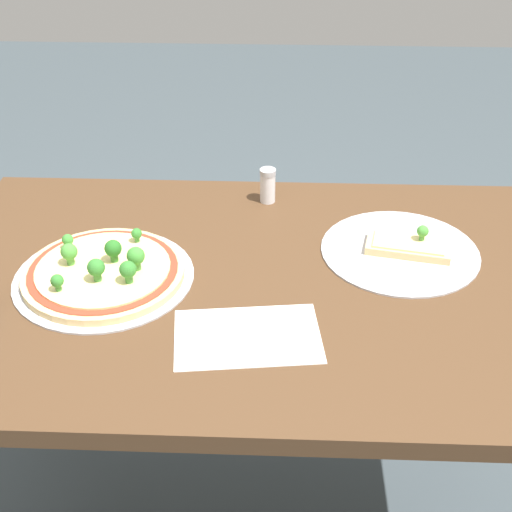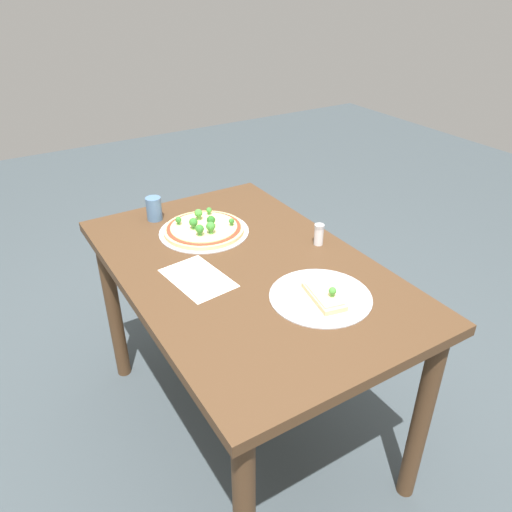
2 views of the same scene
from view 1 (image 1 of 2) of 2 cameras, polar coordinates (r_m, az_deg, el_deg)
The scene contains 5 objects.
dining_table at distance 1.41m, azimuth 0.08°, elevation -5.38°, with size 1.24×0.79×0.77m.
pizza_tray_whole at distance 1.37m, azimuth -12.08°, elevation -1.24°, with size 0.34×0.34×0.07m.
pizza_tray_slice at distance 1.44m, azimuth 11.71°, elevation 0.55°, with size 0.31×0.31×0.06m.
condiment_shaker at distance 1.58m, azimuth 0.94°, elevation 5.68°, with size 0.04×0.04×0.08m.
paper_menu at distance 1.21m, azimuth -0.68°, elevation -6.43°, with size 0.25×0.16×0.00m, color white.
Camera 1 is at (-0.04, 1.10, 1.55)m, focal length 50.00 mm.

